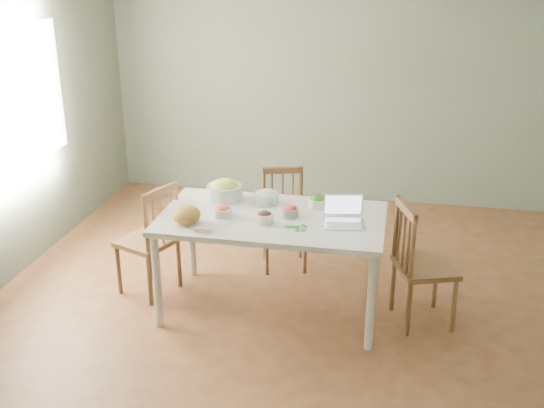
% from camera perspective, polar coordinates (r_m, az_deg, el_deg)
% --- Properties ---
extents(floor, '(5.00, 5.00, 0.00)m').
position_cam_1_polar(floor, '(5.38, 2.09, -8.70)').
color(floor, '#5B3119').
rests_on(floor, ground).
extents(wall_back, '(5.00, 0.00, 2.70)m').
position_cam_1_polar(wall_back, '(7.26, 5.51, 10.66)').
color(wall_back, '#5B6C58').
rests_on(wall_back, ground).
extents(wall_front, '(5.00, 0.00, 2.70)m').
position_cam_1_polar(wall_front, '(2.60, -6.65, -10.19)').
color(wall_front, '#5B6C58').
rests_on(wall_front, ground).
extents(window_left, '(0.04, 1.60, 1.20)m').
position_cam_1_polar(window_left, '(5.97, -21.64, 8.36)').
color(window_left, white).
rests_on(window_left, ground).
extents(dining_table, '(1.71, 0.96, 0.80)m').
position_cam_1_polar(dining_table, '(5.13, -0.00, -5.20)').
color(dining_table, white).
rests_on(dining_table, floor).
extents(chair_far, '(0.48, 0.47, 0.89)m').
position_cam_1_polar(chair_far, '(5.80, 1.07, -1.48)').
color(chair_far, '#56321B').
rests_on(chair_far, floor).
extents(chair_left, '(0.53, 0.54, 0.96)m').
position_cam_1_polar(chair_left, '(5.47, -10.86, -2.96)').
color(chair_left, '#56321B').
rests_on(chair_left, floor).
extents(chair_right, '(0.53, 0.54, 0.98)m').
position_cam_1_polar(chair_right, '(5.06, 13.25, -5.14)').
color(chair_right, '#56321B').
rests_on(chair_right, floor).
extents(bread_boule, '(0.25, 0.25, 0.14)m').
position_cam_1_polar(bread_boule, '(4.86, -7.46, -0.95)').
color(bread_boule, '#A97E38').
rests_on(bread_boule, dining_table).
extents(butter_stick, '(0.12, 0.04, 0.03)m').
position_cam_1_polar(butter_stick, '(4.71, -6.06, -2.28)').
color(butter_stick, beige).
rests_on(butter_stick, dining_table).
extents(bowl_squash, '(0.35, 0.35, 0.17)m').
position_cam_1_polar(bowl_squash, '(5.28, -4.15, 1.24)').
color(bowl_squash, '#CECC49').
rests_on(bowl_squash, dining_table).
extents(bowl_carrot, '(0.17, 0.17, 0.08)m').
position_cam_1_polar(bowl_carrot, '(4.97, -4.37, -0.60)').
color(bowl_carrot, '#D35628').
rests_on(bowl_carrot, dining_table).
extents(bowl_onion, '(0.26, 0.26, 0.11)m').
position_cam_1_polar(bowl_onion, '(5.21, -0.52, 0.66)').
color(bowl_onion, silver).
rests_on(bowl_onion, dining_table).
extents(bowl_mushroom, '(0.14, 0.14, 0.09)m').
position_cam_1_polar(bowl_mushroom, '(4.84, -0.67, -1.15)').
color(bowl_mushroom, black).
rests_on(bowl_mushroom, dining_table).
extents(bowl_redpep, '(0.17, 0.17, 0.08)m').
position_cam_1_polar(bowl_redpep, '(4.95, 1.53, -0.62)').
color(bowl_redpep, red).
rests_on(bowl_redpep, dining_table).
extents(bowl_broccoli, '(0.17, 0.17, 0.09)m').
position_cam_1_polar(bowl_broccoli, '(5.14, 4.04, 0.22)').
color(bowl_broccoli, '#195C0C').
rests_on(bowl_broccoli, dining_table).
extents(flatbread, '(0.29, 0.29, 0.02)m').
position_cam_1_polar(flatbread, '(5.24, 4.92, 0.20)').
color(flatbread, tan).
rests_on(flatbread, dining_table).
extents(basil_bunch, '(0.19, 0.19, 0.02)m').
position_cam_1_polar(basil_bunch, '(4.76, 2.09, -1.97)').
color(basil_bunch, '#247828').
rests_on(basil_bunch, dining_table).
extents(laptop, '(0.34, 0.31, 0.20)m').
position_cam_1_polar(laptop, '(4.80, 6.34, -0.71)').
color(laptop, silver).
rests_on(laptop, dining_table).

